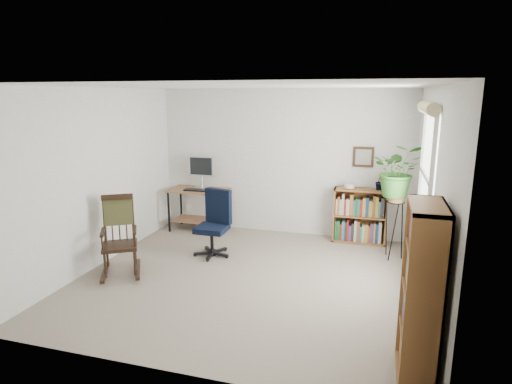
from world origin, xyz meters
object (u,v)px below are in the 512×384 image
(desk, at_px, (199,210))
(office_chair, at_px, (212,223))
(low_bookshelf, at_px, (360,216))
(rocking_chair, at_px, (119,235))
(tall_bookshelf, at_px, (421,294))

(desk, distance_m, office_chair, 1.27)
(desk, relative_size, low_bookshelf, 1.16)
(low_bookshelf, bearing_deg, desk, -177.45)
(rocking_chair, xyz_separation_m, tall_bookshelf, (3.56, -1.17, 0.22))
(desk, bearing_deg, office_chair, -58.53)
(office_chair, xyz_separation_m, tall_bookshelf, (2.65, -2.10, 0.25))
(desk, relative_size, tall_bookshelf, 0.68)
(desk, height_order, rocking_chair, rocking_chair)
(office_chair, height_order, tall_bookshelf, tall_bookshelf)
(rocking_chair, bearing_deg, low_bookshelf, 4.99)
(office_chair, distance_m, tall_bookshelf, 3.39)
(office_chair, bearing_deg, rocking_chair, -123.08)
(tall_bookshelf, bearing_deg, desk, 136.16)
(rocking_chair, relative_size, tall_bookshelf, 0.71)
(desk, xyz_separation_m, tall_bookshelf, (3.31, -3.18, 0.38))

